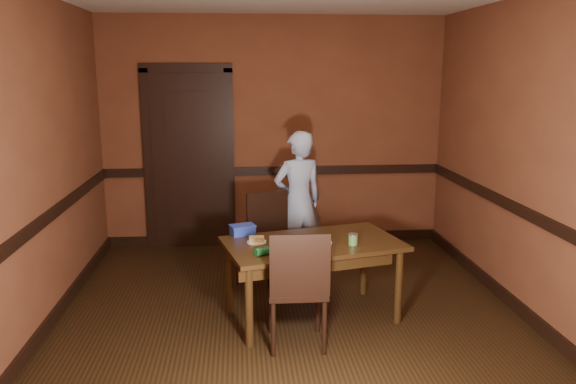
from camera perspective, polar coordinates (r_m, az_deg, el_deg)
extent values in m
cube|color=black|center=(4.84, 0.37, -13.13)|extent=(4.00, 4.50, 0.01)
cube|color=brown|center=(6.66, -1.43, 6.01)|extent=(4.00, 0.02, 2.70)
cube|color=brown|center=(2.27, 5.76, -6.58)|extent=(4.00, 0.02, 2.70)
cube|color=brown|center=(4.69, -24.73, 2.22)|extent=(0.02, 4.50, 2.70)
cube|color=brown|center=(5.03, 23.74, 2.91)|extent=(0.02, 4.50, 2.70)
cube|color=black|center=(6.71, -1.40, 2.17)|extent=(4.00, 0.03, 0.10)
cube|color=black|center=(4.78, -24.08, -3.09)|extent=(0.03, 4.50, 0.10)
cube|color=black|center=(5.11, 23.16, -2.07)|extent=(0.03, 4.50, 0.10)
cube|color=black|center=(6.90, -1.36, -4.71)|extent=(4.00, 0.03, 0.12)
cube|color=black|center=(5.05, -23.23, -12.32)|extent=(0.03, 4.50, 0.12)
cube|color=black|center=(5.36, 22.40, -10.79)|extent=(0.03, 4.50, 0.12)
cube|color=black|center=(6.68, -10.00, 3.03)|extent=(0.85, 0.04, 2.05)
cube|color=black|center=(6.75, -14.01, 2.95)|extent=(0.10, 0.06, 2.15)
cube|color=black|center=(6.67, -5.91, 3.14)|extent=(0.10, 0.06, 2.15)
cube|color=black|center=(6.61, -10.34, 12.29)|extent=(1.05, 0.06, 0.10)
cube|color=#331F0C|center=(4.82, 2.50, -8.91)|extent=(1.59, 1.13, 0.68)
imported|color=#B0C4E7|center=(5.86, 1.05, -0.93)|extent=(0.62, 0.50, 1.47)
cylinder|color=white|center=(4.64, 3.03, -5.23)|extent=(0.24, 0.24, 0.01)
cube|color=tan|center=(4.64, 3.04, -5.06)|extent=(0.11, 0.10, 0.02)
ellipsoid|color=#4A9B36|center=(4.63, 3.04, -4.82)|extent=(0.10, 0.09, 0.02)
cylinder|color=#B21D07|center=(4.64, 2.74, -4.60)|extent=(0.04, 0.04, 0.01)
cylinder|color=#B21D07|center=(4.62, 3.39, -4.66)|extent=(0.04, 0.04, 0.01)
cylinder|color=#8DBA6F|center=(4.60, 2.74, -4.75)|extent=(0.03, 0.03, 0.01)
cylinder|color=#8DBA6F|center=(4.65, 3.28, -4.56)|extent=(0.03, 0.03, 0.01)
cylinder|color=#8DBA6F|center=(4.63, 3.04, -4.65)|extent=(0.03, 0.03, 0.01)
cylinder|color=#4F883C|center=(4.64, 6.63, -4.87)|extent=(0.08, 0.08, 0.08)
cylinder|color=#B7B7B7|center=(4.62, 6.64, -4.32)|extent=(0.08, 0.08, 0.01)
cylinder|color=white|center=(4.68, -3.21, -5.09)|extent=(0.16, 0.16, 0.01)
cube|color=#D9BE62|center=(4.67, -3.21, -4.80)|extent=(0.12, 0.08, 0.04)
cube|color=#2A42BA|center=(4.90, -4.64, -3.92)|extent=(0.23, 0.19, 0.08)
cube|color=#2A42BA|center=(4.89, -4.65, -3.42)|extent=(0.24, 0.20, 0.01)
cylinder|color=#134F21|center=(4.39, -1.98, -5.91)|extent=(0.24, 0.17, 0.07)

